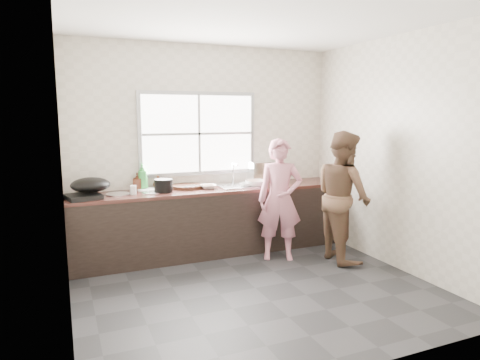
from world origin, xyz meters
name	(u,v)px	position (x,y,z in m)	size (l,w,h in m)	color
floor	(255,288)	(0.00, 0.00, -0.01)	(3.60, 3.20, 0.01)	#29292C
ceiling	(257,19)	(0.00, 0.00, 2.71)	(3.60, 3.20, 0.01)	silver
wall_back	(206,148)	(0.00, 1.60, 1.35)	(3.60, 0.01, 2.70)	beige
wall_left	(61,169)	(-1.80, 0.00, 1.35)	(0.01, 3.20, 2.70)	beige
wall_right	(396,154)	(1.80, 0.00, 1.35)	(0.01, 3.20, 2.70)	silver
wall_front	(359,184)	(0.00, -1.60, 1.35)	(3.60, 0.01, 2.70)	beige
cabinet	(214,222)	(0.00, 1.29, 0.41)	(3.60, 0.62, 0.82)	black
countertop	(214,190)	(0.00, 1.29, 0.84)	(3.60, 0.64, 0.04)	#391C17
sink	(239,186)	(0.35, 1.29, 0.86)	(0.55, 0.45, 0.02)	silver
faucet	(233,173)	(0.35, 1.49, 1.01)	(0.02, 0.02, 0.30)	silver
window_frame	(199,134)	(-0.10, 1.59, 1.55)	(1.60, 0.05, 1.10)	#9EA0A5
window_glazing	(199,134)	(-0.10, 1.57, 1.55)	(1.50, 0.01, 1.00)	white
woman	(280,204)	(0.68, 0.74, 0.71)	(0.52, 0.34, 1.41)	#CE7B8F
person_side	(343,196)	(1.39, 0.42, 0.81)	(0.78, 0.61, 1.61)	brown
cutting_board	(187,186)	(-0.32, 1.42, 0.88)	(0.42, 0.42, 0.04)	#321D13
cleaver	(191,186)	(-0.31, 1.29, 0.90)	(0.21, 0.11, 0.01)	silver
bowl_mince	(208,187)	(-0.08, 1.27, 0.89)	(0.21, 0.21, 0.05)	white
bowl_crabs	(256,184)	(0.55, 1.17, 0.89)	(0.22, 0.22, 0.07)	silver
bowl_held	(246,184)	(0.43, 1.20, 0.89)	(0.22, 0.22, 0.07)	silver
black_pot	(163,186)	(-0.66, 1.26, 0.94)	(0.22, 0.22, 0.16)	black
plate_food	(147,190)	(-0.83, 1.45, 0.87)	(0.24, 0.24, 0.02)	white
bottle_green	(143,177)	(-0.86, 1.52, 1.03)	(0.13, 0.13, 0.33)	green
bottle_brown_tall	(137,182)	(-0.93, 1.52, 0.96)	(0.09, 0.09, 0.20)	#4B2112
bottle_brown_short	(158,183)	(-0.67, 1.52, 0.94)	(0.12, 0.12, 0.15)	#462411
glass_jar	(133,190)	(-1.03, 1.25, 0.91)	(0.07, 0.07, 0.11)	white
burner	(83,197)	(-1.59, 1.18, 0.89)	(0.35, 0.35, 0.05)	black
wok	(90,185)	(-1.51, 1.26, 1.00)	(0.44, 0.44, 0.17)	black
dish_rack	(262,172)	(0.80, 1.52, 1.00)	(0.38, 0.27, 0.29)	silver
pot_lid_left	(118,194)	(-1.20, 1.30, 0.87)	(0.28, 0.28, 0.01)	silver
pot_lid_right	(151,193)	(-0.82, 1.25, 0.87)	(0.23, 0.23, 0.01)	silver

